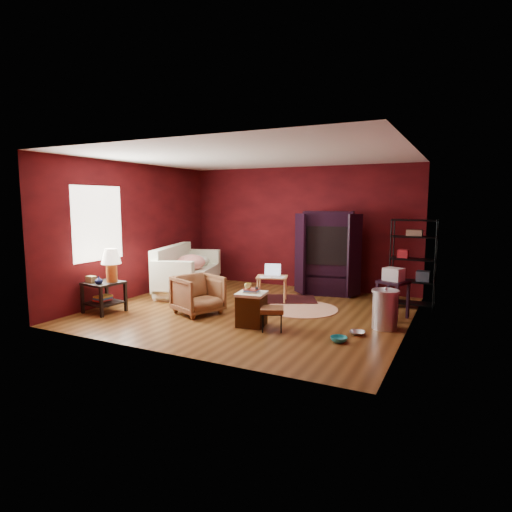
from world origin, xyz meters
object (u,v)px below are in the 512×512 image
(sofa, at_px, (187,276))
(tv_armoire, at_px, (328,252))
(hamper, at_px, (252,308))
(armchair, at_px, (198,293))
(laptop_desk, at_px, (272,279))
(side_table, at_px, (108,274))
(wire_shelving, at_px, (414,260))

(sofa, bearing_deg, tv_armoire, -80.39)
(hamper, bearing_deg, armchair, 168.60)
(hamper, distance_m, laptop_desk, 1.72)
(sofa, relative_size, tv_armoire, 1.06)
(armchair, relative_size, side_table, 0.66)
(tv_armoire, height_order, wire_shelving, tv_armoire)
(wire_shelving, bearing_deg, laptop_desk, -163.28)
(hamper, xyz_separation_m, tv_armoire, (0.40, 2.84, 0.65))
(armchair, bearing_deg, sofa, 64.58)
(sofa, distance_m, laptop_desk, 2.06)
(hamper, xyz_separation_m, laptop_desk, (-0.39, 1.67, 0.18))
(sofa, relative_size, side_table, 1.63)
(armchair, relative_size, hamper, 1.21)
(sofa, height_order, armchair, armchair)
(hamper, distance_m, tv_armoire, 2.94)
(armchair, xyz_separation_m, wire_shelving, (3.40, 2.16, 0.54))
(laptop_desk, bearing_deg, sofa, 162.11)
(armchair, xyz_separation_m, laptop_desk, (0.82, 1.43, 0.08))
(side_table, relative_size, laptop_desk, 1.55)
(side_table, distance_m, wire_shelving, 5.67)
(armchair, height_order, laptop_desk, armchair)
(side_table, xyz_separation_m, hamper, (2.73, 0.39, -0.41))
(wire_shelving, bearing_deg, armchair, -146.74)
(side_table, relative_size, hamper, 1.85)
(laptop_desk, bearing_deg, side_table, -157.06)
(wire_shelving, bearing_deg, hamper, -131.59)
(sofa, distance_m, hamper, 2.95)
(armchair, height_order, tv_armoire, tv_armoire)
(side_table, distance_m, tv_armoire, 4.51)
(sofa, bearing_deg, hamper, -137.11)
(tv_armoire, bearing_deg, sofa, -168.25)
(sofa, xyz_separation_m, armchair, (1.24, -1.40, 0.01))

